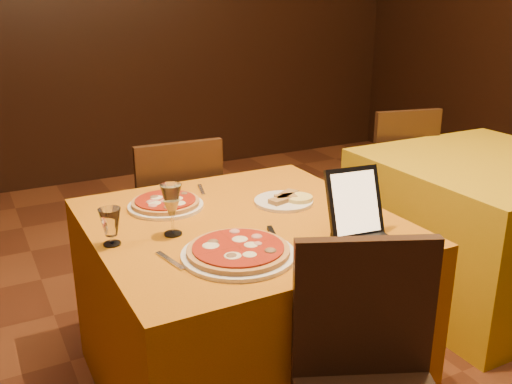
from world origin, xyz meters
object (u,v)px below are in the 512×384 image
main_table (243,307)px  pizza_far (166,204)px  chair_main_far (171,220)px  pizza_near (238,252)px  side_table (483,227)px  tablet (354,202)px  chair_side_far (388,175)px  wine_glass (172,209)px  water_glass (111,227)px

main_table → pizza_far: size_ratio=3.66×
chair_main_far → pizza_near: (-0.15, -1.10, 0.31)m
side_table → chair_main_far: (-1.51, 0.69, 0.08)m
pizza_far → tablet: size_ratio=1.23×
chair_main_far → chair_side_far: same height
side_table → tablet: tablet is taller
chair_side_far → wine_glass: 2.05m
chair_main_far → pizza_far: (-0.21, -0.56, 0.31)m
pizza_near → tablet: (0.44, -0.02, 0.10)m
chair_side_far → side_table: bearing=102.4°
side_table → chair_side_far: bearing=90.0°
main_table → chair_main_far: size_ratio=1.21×
chair_main_far → pizza_far: bearing=72.7°
main_table → pizza_far: 0.51m
side_table → pizza_far: 1.77m
side_table → wine_glass: bearing=-175.3°
pizza_far → water_glass: water_glass is taller
main_table → tablet: size_ratio=4.51×
main_table → side_table: (1.51, 0.14, 0.00)m
wine_glass → tablet: bearing=-26.9°
water_glass → tablet: size_ratio=0.53×
chair_main_far → pizza_far: size_ratio=3.03×
pizza_far → water_glass: 0.38m
side_table → pizza_near: (-1.66, -0.41, 0.39)m
tablet → pizza_far: bearing=138.6°
pizza_near → tablet: tablet is taller
wine_glass → water_glass: wine_glass is taller
side_table → pizza_near: pizza_near is taller
wine_glass → side_table: bearing=4.7°
water_glass → main_table: bearing=-0.6°
chair_main_far → tablet: bearing=107.7°
chair_side_far → pizza_near: size_ratio=2.44×
main_table → chair_side_far: size_ratio=1.21×
pizza_far → tablet: bearing=-48.1°
pizza_near → side_table: bearing=14.0°
side_table → water_glass: water_glass is taller
main_table → water_glass: 0.66m
side_table → wine_glass: 1.85m
pizza_far → tablet: 0.76m
chair_main_far → water_glass: 1.02m
main_table → chair_side_far: chair_side_far is taller
pizza_far → water_glass: (-0.28, -0.26, 0.05)m
chair_main_far → main_table: bearing=93.1°
main_table → wine_glass: 0.55m
main_table → pizza_near: pizza_near is taller
water_glass → tablet: bearing=-21.2°
side_table → tablet: size_ratio=4.51×
chair_main_far → water_glass: chair_main_far is taller
chair_side_far → tablet: tablet is taller
chair_main_far → tablet: tablet is taller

